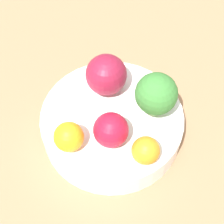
{
  "coord_description": "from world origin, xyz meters",
  "views": [
    {
      "loc": [
        -0.05,
        -0.3,
        0.52
      ],
      "look_at": [
        0.0,
        0.0,
        0.07
      ],
      "focal_mm": 60.0,
      "sensor_mm": 36.0,
      "label": 1
    }
  ],
  "objects": [
    {
      "name": "orange_back",
      "position": [
        0.03,
        -0.07,
        0.08
      ],
      "size": [
        0.04,
        0.04,
        0.04
      ],
      "color": "orange",
      "rests_on": "bowl"
    },
    {
      "name": "apple_red",
      "position": [
        -0.01,
        -0.04,
        0.09
      ],
      "size": [
        0.05,
        0.05,
        0.05
      ],
      "color": "#B7142D",
      "rests_on": "bowl"
    },
    {
      "name": "apple_green",
      "position": [
        -0.0,
        0.05,
        0.1
      ],
      "size": [
        0.06,
        0.06,
        0.06
      ],
      "color": "maroon",
      "rests_on": "bowl"
    },
    {
      "name": "bowl",
      "position": [
        0.0,
        0.0,
        0.04
      ],
      "size": [
        0.21,
        0.21,
        0.04
      ],
      "color": "white",
      "rests_on": "table_surface"
    },
    {
      "name": "orange_front",
      "position": [
        -0.07,
        -0.04,
        0.09
      ],
      "size": [
        0.04,
        0.04,
        0.04
      ],
      "color": "orange",
      "rests_on": "bowl"
    },
    {
      "name": "table_surface",
      "position": [
        0.0,
        0.0,
        0.01
      ],
      "size": [
        1.2,
        1.2,
        0.02
      ],
      "color": "#936D4C",
      "rests_on": "ground_plane"
    },
    {
      "name": "broccoli",
      "position": [
        0.06,
        -0.0,
        0.1
      ],
      "size": [
        0.06,
        0.06,
        0.07
      ],
      "color": "#99C17A",
      "rests_on": "bowl"
    },
    {
      "name": "ground_plane",
      "position": [
        0.0,
        0.0,
        0.0
      ],
      "size": [
        6.0,
        6.0,
        0.0
      ],
      "primitive_type": "plane",
      "color": "gray"
    }
  ]
}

